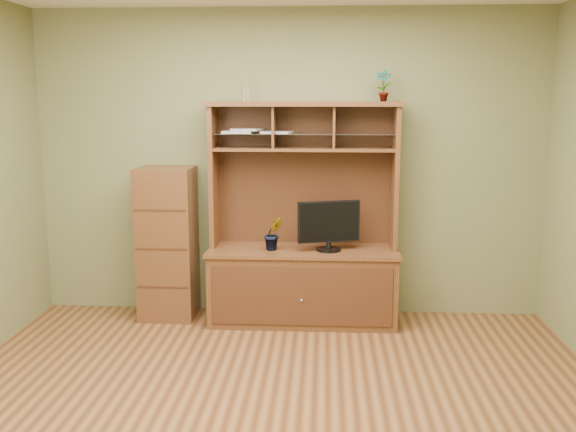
{
  "coord_description": "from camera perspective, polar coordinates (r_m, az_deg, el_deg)",
  "views": [
    {
      "loc": [
        0.32,
        -3.68,
        1.92
      ],
      "look_at": [
        0.04,
        1.2,
        1.03
      ],
      "focal_mm": 40.0,
      "sensor_mm": 36.0,
      "label": 1
    }
  ],
  "objects": [
    {
      "name": "orchid_plant",
      "position": [
        5.46,
        -1.32,
        -1.57
      ],
      "size": [
        0.19,
        0.17,
        0.29
      ],
      "primitive_type": "imported",
      "rotation": [
        0.0,
        0.0,
        0.33
      ],
      "color": "#325B1F",
      "rests_on": "media_hutch"
    },
    {
      "name": "top_plant",
      "position": [
        5.5,
        8.46,
        11.41
      ],
      "size": [
        0.16,
        0.13,
        0.26
      ],
      "primitive_type": "imported",
      "rotation": [
        0.0,
        0.0,
        -0.28
      ],
      "color": "#3C6824",
      "rests_on": "media_hutch"
    },
    {
      "name": "media_hutch",
      "position": [
        5.59,
        1.34,
        -4.15
      ],
      "size": [
        1.66,
        0.61,
        1.9
      ],
      "color": "#3F2412",
      "rests_on": "room"
    },
    {
      "name": "reed_diffuser",
      "position": [
        5.52,
        -3.85,
        11.29
      ],
      "size": [
        0.06,
        0.06,
        0.29
      ],
      "color": "silver",
      "rests_on": "media_hutch"
    },
    {
      "name": "side_cabinet",
      "position": [
        5.75,
        -10.67,
        -2.39
      ],
      "size": [
        0.48,
        0.44,
        1.34
      ],
      "color": "#3F2412",
      "rests_on": "room"
    },
    {
      "name": "room",
      "position": [
        3.73,
        -1.61,
        1.56
      ],
      "size": [
        4.54,
        4.04,
        2.74
      ],
      "color": "#4E2D16",
      "rests_on": "ground"
    },
    {
      "name": "magazines",
      "position": [
        5.52,
        -3.07,
        7.53
      ],
      "size": [
        0.61,
        0.24,
        0.04
      ],
      "color": "#A3A3A7",
      "rests_on": "media_hutch"
    },
    {
      "name": "monitor",
      "position": [
        5.42,
        3.65,
        -0.78
      ],
      "size": [
        0.52,
        0.21,
        0.43
      ],
      "rotation": [
        0.0,
        0.0,
        0.3
      ],
      "color": "black",
      "rests_on": "media_hutch"
    }
  ]
}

